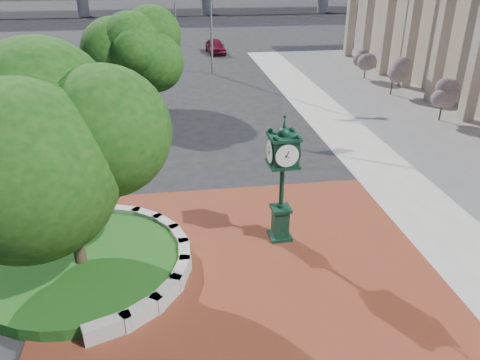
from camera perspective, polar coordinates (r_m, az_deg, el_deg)
name	(u,v)px	position (r m, az deg, el deg)	size (l,w,h in m)	color
ground	(240,257)	(15.60, -0.04, -9.41)	(200.00, 200.00, 0.00)	black
plaza	(244,275)	(14.80, 0.55, -11.55)	(12.00, 12.00, 0.04)	brown
planter_wall	(156,258)	(15.36, -10.21, -9.30)	(2.96, 6.77, 0.54)	#9E9B93
grass_bed	(82,266)	(15.69, -18.70, -9.89)	(6.10, 6.10, 0.40)	#1C4212
tree_planter	(64,163)	(14.02, -20.71, 1.97)	(5.20, 5.20, 6.33)	#38281C
tree_street	(135,56)	(31.22, -12.69, 14.55)	(4.40, 4.40, 5.45)	#38281C
post_clock	(282,175)	(15.44, 5.17, 0.58)	(0.96, 0.96, 4.45)	black
parked_car	(215,46)	(48.92, -3.02, 15.97)	(1.64, 4.07, 1.39)	#570C1B
street_lamp_near	(214,1)	(39.25, -3.25, 21.00)	(2.15, 0.82, 9.81)	slate
shrub_near	(444,95)	(30.29, 23.59, 9.51)	(1.20, 1.20, 2.20)	#38281C
shrub_mid	(394,73)	(35.07, 18.21, 12.34)	(1.20, 1.20, 2.20)	#38281C
shrub_far	(366,59)	(39.31, 15.15, 14.06)	(1.20, 1.20, 2.20)	#38281C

